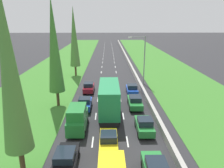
{
  "coord_description": "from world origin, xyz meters",
  "views": [
    {
      "loc": [
        -0.17,
        -3.93,
        11.73
      ],
      "look_at": [
        0.54,
        32.67,
        0.79
      ],
      "focal_mm": 34.33,
      "sensor_mm": 36.0,
      "label": 1
    }
  ],
  "objects_px": {
    "green_hatchback_right_lane_second": "(144,125)",
    "green_box_truck_centre_lane": "(109,98)",
    "black_sedan_left_lane": "(65,160)",
    "green_van_left_lane": "(77,118)",
    "green_sedan_right_lane": "(135,102)",
    "blue_hatchback_right_lane": "(132,89)",
    "poplar_tree_second": "(54,46)",
    "poplar_tree_third": "(74,37)",
    "blue_hatchback_left_lane": "(85,103)",
    "street_light_mast": "(143,57)",
    "yellow_hatchback_centre_lane": "(109,141)",
    "poplar_tree_nearest": "(9,71)",
    "maroon_hatchback_left_lane": "(89,87)"
  },
  "relations": [
    {
      "from": "green_sedan_right_lane",
      "to": "green_box_truck_centre_lane",
      "type": "bearing_deg",
      "value": -150.64
    },
    {
      "from": "black_sedan_left_lane",
      "to": "yellow_hatchback_centre_lane",
      "type": "xyz_separation_m",
      "value": [
        3.53,
        2.78,
        0.02
      ]
    },
    {
      "from": "blue_hatchback_left_lane",
      "to": "street_light_mast",
      "type": "xyz_separation_m",
      "value": [
        9.63,
        12.01,
        4.4
      ]
    },
    {
      "from": "green_van_left_lane",
      "to": "poplar_tree_nearest",
      "type": "height_order",
      "value": "poplar_tree_nearest"
    },
    {
      "from": "black_sedan_left_lane",
      "to": "poplar_tree_third",
      "type": "distance_m",
      "value": 31.9
    },
    {
      "from": "poplar_tree_nearest",
      "to": "poplar_tree_second",
      "type": "height_order",
      "value": "poplar_tree_second"
    },
    {
      "from": "blue_hatchback_left_lane",
      "to": "yellow_hatchback_centre_lane",
      "type": "bearing_deg",
      "value": -71.33
    },
    {
      "from": "green_sedan_right_lane",
      "to": "green_van_left_lane",
      "type": "bearing_deg",
      "value": -138.05
    },
    {
      "from": "green_hatchback_right_lane_second",
      "to": "poplar_tree_third",
      "type": "bearing_deg",
      "value": 113.69
    },
    {
      "from": "black_sedan_left_lane",
      "to": "poplar_tree_third",
      "type": "xyz_separation_m",
      "value": [
        -3.55,
        30.8,
        7.54
      ]
    },
    {
      "from": "poplar_tree_nearest",
      "to": "poplar_tree_second",
      "type": "distance_m",
      "value": 14.02
    },
    {
      "from": "poplar_tree_third",
      "to": "black_sedan_left_lane",
      "type": "bearing_deg",
      "value": -83.43
    },
    {
      "from": "black_sedan_left_lane",
      "to": "poplar_tree_second",
      "type": "relative_size",
      "value": 0.3
    },
    {
      "from": "black_sedan_left_lane",
      "to": "green_van_left_lane",
      "type": "height_order",
      "value": "green_van_left_lane"
    },
    {
      "from": "yellow_hatchback_centre_lane",
      "to": "green_hatchback_right_lane_second",
      "type": "bearing_deg",
      "value": 37.86
    },
    {
      "from": "poplar_tree_second",
      "to": "maroon_hatchback_left_lane",
      "type": "bearing_deg",
      "value": 56.84
    },
    {
      "from": "black_sedan_left_lane",
      "to": "street_light_mast",
      "type": "distance_m",
      "value": 26.59
    },
    {
      "from": "black_sedan_left_lane",
      "to": "green_sedan_right_lane",
      "type": "relative_size",
      "value": 1.0
    },
    {
      "from": "maroon_hatchback_left_lane",
      "to": "blue_hatchback_right_lane",
      "type": "bearing_deg",
      "value": -9.57
    },
    {
      "from": "green_sedan_right_lane",
      "to": "blue_hatchback_right_lane",
      "type": "distance_m",
      "value": 5.46
    },
    {
      "from": "black_sedan_left_lane",
      "to": "poplar_tree_nearest",
      "type": "height_order",
      "value": "poplar_tree_nearest"
    },
    {
      "from": "green_hatchback_right_lane_second",
      "to": "yellow_hatchback_centre_lane",
      "type": "bearing_deg",
      "value": -142.14
    },
    {
      "from": "street_light_mast",
      "to": "green_van_left_lane",
      "type": "bearing_deg",
      "value": -118.88
    },
    {
      "from": "blue_hatchback_left_lane",
      "to": "poplar_tree_second",
      "type": "bearing_deg",
      "value": 160.59
    },
    {
      "from": "maroon_hatchback_left_lane",
      "to": "poplar_tree_second",
      "type": "relative_size",
      "value": 0.26
    },
    {
      "from": "green_hatchback_right_lane_second",
      "to": "street_light_mast",
      "type": "height_order",
      "value": "street_light_mast"
    },
    {
      "from": "blue_hatchback_left_lane",
      "to": "yellow_hatchback_centre_lane",
      "type": "xyz_separation_m",
      "value": [
        3.2,
        -9.47,
        0.0
      ]
    },
    {
      "from": "green_van_left_lane",
      "to": "poplar_tree_third",
      "type": "xyz_separation_m",
      "value": [
        -3.68,
        24.34,
        6.95
      ]
    },
    {
      "from": "green_box_truck_centre_lane",
      "to": "poplar_tree_second",
      "type": "bearing_deg",
      "value": 158.78
    },
    {
      "from": "black_sedan_left_lane",
      "to": "blue_hatchback_left_lane",
      "type": "relative_size",
      "value": 1.15
    },
    {
      "from": "green_van_left_lane",
      "to": "blue_hatchback_right_lane",
      "type": "relative_size",
      "value": 1.26
    },
    {
      "from": "blue_hatchback_left_lane",
      "to": "green_box_truck_centre_lane",
      "type": "xyz_separation_m",
      "value": [
        3.31,
        -1.43,
        1.35
      ]
    },
    {
      "from": "green_box_truck_centre_lane",
      "to": "green_sedan_right_lane",
      "type": "height_order",
      "value": "green_box_truck_centre_lane"
    },
    {
      "from": "green_box_truck_centre_lane",
      "to": "poplar_tree_third",
      "type": "xyz_separation_m",
      "value": [
        -7.19,
        19.98,
        6.16
      ]
    },
    {
      "from": "maroon_hatchback_left_lane",
      "to": "green_van_left_lane",
      "type": "bearing_deg",
      "value": -90.48
    },
    {
      "from": "green_box_truck_centre_lane",
      "to": "green_sedan_right_lane",
      "type": "distance_m",
      "value": 4.37
    },
    {
      "from": "blue_hatchback_left_lane",
      "to": "green_sedan_right_lane",
      "type": "bearing_deg",
      "value": 4.99
    },
    {
      "from": "green_hatchback_right_lane_second",
      "to": "green_box_truck_centre_lane",
      "type": "xyz_separation_m",
      "value": [
        -3.78,
        5.02,
        1.35
      ]
    },
    {
      "from": "yellow_hatchback_centre_lane",
      "to": "maroon_hatchback_left_lane",
      "type": "relative_size",
      "value": 1.0
    },
    {
      "from": "green_hatchback_right_lane_second",
      "to": "blue_hatchback_right_lane",
      "type": "height_order",
      "value": "same"
    },
    {
      "from": "green_sedan_right_lane",
      "to": "poplar_tree_second",
      "type": "bearing_deg",
      "value": 175.88
    },
    {
      "from": "maroon_hatchback_left_lane",
      "to": "street_light_mast",
      "type": "xyz_separation_m",
      "value": [
        9.71,
        4.73,
        4.4
      ]
    },
    {
      "from": "street_light_mast",
      "to": "poplar_tree_third",
      "type": "bearing_deg",
      "value": 154.15
    },
    {
      "from": "blue_hatchback_right_lane",
      "to": "street_light_mast",
      "type": "xyz_separation_m",
      "value": [
        2.53,
        5.94,
        4.4
      ]
    },
    {
      "from": "black_sedan_left_lane",
      "to": "green_box_truck_centre_lane",
      "type": "relative_size",
      "value": 0.48
    },
    {
      "from": "black_sedan_left_lane",
      "to": "green_sedan_right_lane",
      "type": "bearing_deg",
      "value": 60.57
    },
    {
      "from": "green_van_left_lane",
      "to": "green_hatchback_right_lane_second",
      "type": "distance_m",
      "value": 7.33
    },
    {
      "from": "green_box_truck_centre_lane",
      "to": "maroon_hatchback_left_lane",
      "type": "xyz_separation_m",
      "value": [
        -3.4,
        8.7,
        -1.35
      ]
    },
    {
      "from": "green_hatchback_right_lane_second",
      "to": "poplar_tree_second",
      "type": "height_order",
      "value": "poplar_tree_second"
    },
    {
      "from": "green_van_left_lane",
      "to": "poplar_tree_second",
      "type": "relative_size",
      "value": 0.33
    }
  ]
}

